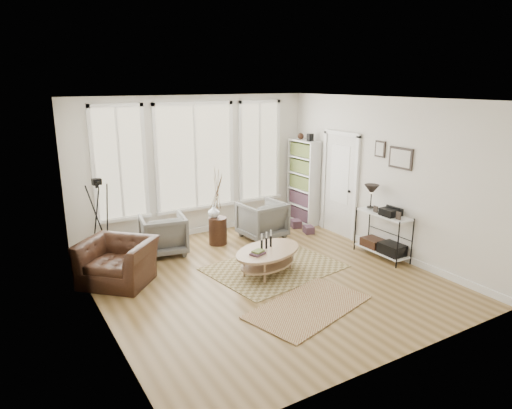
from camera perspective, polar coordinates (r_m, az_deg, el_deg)
room at (r=7.24m, az=1.10°, el=1.28°), size 5.50×5.54×2.90m
bay_window at (r=9.53m, az=-7.61°, el=5.64°), size 4.14×0.12×2.24m
door at (r=9.68m, az=10.45°, el=2.74°), size 0.09×1.06×2.22m
bookcase at (r=10.44m, az=5.98°, el=2.87°), size 0.31×0.85×2.06m
low_shelf at (r=8.70m, az=15.55°, el=-3.14°), size 0.38×1.08×1.30m
wall_art at (r=8.55m, az=16.99°, el=5.86°), size 0.04×0.88×0.44m
rug_main at (r=8.06m, az=2.32°, el=-7.90°), size 2.39×1.94×0.01m
rug_runner at (r=6.79m, az=6.58°, el=-12.58°), size 2.03×1.47×0.01m
coffee_table at (r=7.73m, az=1.46°, el=-6.33°), size 1.56×1.28×0.62m
armchair_left at (r=8.77m, az=-11.52°, el=-3.67°), size 0.93×0.95×0.76m
armchair_right at (r=9.45m, az=0.76°, el=-1.92°), size 0.89×0.91×0.78m
side_table at (r=9.02m, az=-4.86°, el=-0.51°), size 0.36×0.36×1.53m
vase at (r=9.08m, az=-5.31°, el=-0.86°), size 0.28×0.28×0.24m
accent_chair at (r=7.72m, az=-16.94°, el=-6.86°), size 1.45×1.44×0.71m
tripod_camera at (r=8.55m, az=-18.85°, el=-2.37°), size 0.54×0.54×1.54m
book_stack_near at (r=10.24m, az=5.00°, el=-2.40°), size 0.28×0.31×0.17m
book_stack_far at (r=9.88m, az=6.59°, el=-3.13°), size 0.25×0.29×0.16m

